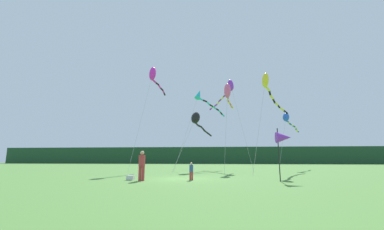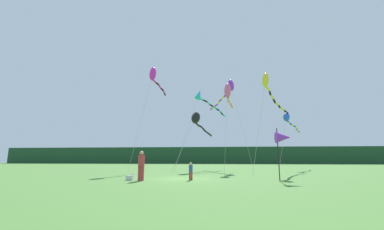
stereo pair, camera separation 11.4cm
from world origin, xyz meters
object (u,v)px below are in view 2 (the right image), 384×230
object	(u,v)px
cooler_box	(130,178)
kite_rainbow	(228,92)
person_adult	(141,164)
kite_black	(197,120)
kite_yellow	(269,87)
banner_flag_pole	(283,138)
kite_blue	(288,119)
kite_cyan	(203,98)
person_child	(191,170)
kite_purple	(228,89)
kite_magenta	(154,76)

from	to	relation	value
cooler_box	kite_rainbow	size ratio (longest dim) A/B	0.04
person_adult	kite_rainbow	world-z (taller)	kite_rainbow
kite_black	person_adult	bearing A→B (deg)	-102.05
kite_black	kite_yellow	xyz separation A→B (m)	(7.61, -2.35, 2.91)
person_adult	cooler_box	world-z (taller)	person_adult
banner_flag_pole	kite_blue	size ratio (longest dim) A/B	0.46
cooler_box	kite_black	xyz separation A→B (m)	(3.35, 11.40, 5.54)
kite_cyan	banner_flag_pole	bearing A→B (deg)	-67.34
person_child	kite_cyan	bearing A→B (deg)	89.89
kite_purple	kite_rainbow	size ratio (longest dim) A/B	1.15
person_child	cooler_box	bearing A→B (deg)	-175.20
kite_purple	kite_rainbow	distance (m)	4.03
banner_flag_pole	kite_cyan	bearing A→B (deg)	112.66
kite_purple	kite_yellow	bearing A→B (deg)	-56.23
cooler_box	kite_cyan	bearing A→B (deg)	74.16
kite_cyan	kite_purple	world-z (taller)	kite_purple
banner_flag_pole	kite_black	bearing A→B (deg)	119.15
cooler_box	kite_cyan	xyz separation A→B (m)	(3.93, 13.85, 8.64)
person_adult	person_child	world-z (taller)	person_adult
cooler_box	banner_flag_pole	size ratio (longest dim) A/B	0.13
kite_blue	kite_yellow	bearing A→B (deg)	-118.29
person_adult	kite_yellow	xyz separation A→B (m)	(10.13, 9.43, 7.57)
cooler_box	kite_rainbow	world-z (taller)	kite_rainbow
person_adult	kite_cyan	bearing A→B (deg)	77.73
kite_black	kite_purple	xyz separation A→B (m)	(3.77, 3.40, 4.41)
person_adult	kite_yellow	size ratio (longest dim) A/B	0.19
person_adult	person_child	bearing A→B (deg)	12.91
kite_black	kite_magenta	xyz separation A→B (m)	(-4.94, -0.76, 5.12)
kite_cyan	kite_rainbow	bearing A→B (deg)	-43.60
banner_flag_pole	kite_rainbow	size ratio (longest dim) A/B	0.33
person_child	kite_yellow	bearing A→B (deg)	51.03
kite_magenta	kite_yellow	size ratio (longest dim) A/B	1.20
kite_magenta	kite_rainbow	bearing A→B (deg)	2.62
person_adult	kite_yellow	distance (m)	15.77
kite_cyan	kite_yellow	bearing A→B (deg)	-34.29
kite_black	kite_magenta	bearing A→B (deg)	-171.30
kite_purple	kite_blue	bearing A→B (deg)	6.83
cooler_box	kite_purple	bearing A→B (deg)	64.33
kite_cyan	kite_purple	size ratio (longest dim) A/B	0.87
kite_cyan	kite_black	bearing A→B (deg)	-103.32
person_adult	kite_blue	size ratio (longest dim) A/B	0.26
kite_black	kite_yellow	bearing A→B (deg)	-17.16
person_child	kite_yellow	xyz separation A→B (m)	(7.06, 8.72, 7.97)
kite_cyan	kite_purple	distance (m)	3.58
banner_flag_pole	kite_yellow	bearing A→B (deg)	82.07
person_child	kite_magenta	bearing A→B (deg)	118.04
person_adult	kite_magenta	bearing A→B (deg)	102.41
kite_cyan	kite_yellow	distance (m)	8.51
person_child	kite_rainbow	world-z (taller)	kite_rainbow
person_adult	kite_black	world-z (taller)	kite_black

